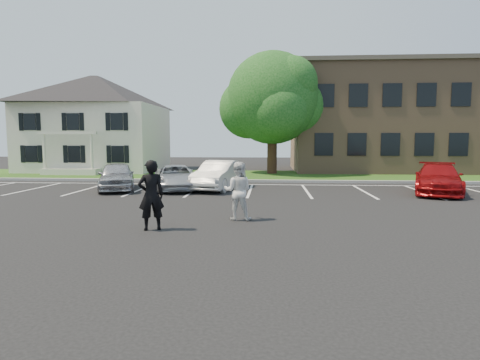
% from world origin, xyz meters
% --- Properties ---
extents(ground_plane, '(90.00, 90.00, 0.00)m').
position_xyz_m(ground_plane, '(0.00, 0.00, 0.00)').
color(ground_plane, black).
rests_on(ground_plane, ground).
extents(curb, '(40.00, 0.30, 0.15)m').
position_xyz_m(curb, '(0.00, 12.00, 0.07)').
color(curb, gray).
rests_on(curb, ground).
extents(grass_strip, '(44.00, 8.00, 0.08)m').
position_xyz_m(grass_strip, '(0.00, 16.00, 0.04)').
color(grass_strip, '#133D13').
rests_on(grass_strip, ground).
extents(stall_lines, '(34.00, 5.36, 0.01)m').
position_xyz_m(stall_lines, '(1.40, 8.95, 0.01)').
color(stall_lines, silver).
rests_on(stall_lines, ground).
extents(house, '(10.30, 9.22, 7.60)m').
position_xyz_m(house, '(-13.00, 19.97, 3.83)').
color(house, beige).
rests_on(house, ground).
extents(office_building, '(22.40, 10.40, 8.30)m').
position_xyz_m(office_building, '(14.00, 21.99, 4.16)').
color(office_building, '#8A6B4F').
rests_on(office_building, ground).
extents(tree, '(7.80, 7.20, 8.80)m').
position_xyz_m(tree, '(1.24, 17.56, 5.35)').
color(tree, black).
rests_on(tree, ground).
extents(man_black_suit, '(0.86, 0.73, 1.99)m').
position_xyz_m(man_black_suit, '(-2.37, -0.87, 0.99)').
color(man_black_suit, black).
rests_on(man_black_suit, ground).
extents(man_white_shirt, '(0.94, 0.75, 1.85)m').
position_xyz_m(man_white_shirt, '(-0.05, 0.73, 0.93)').
color(man_white_shirt, silver).
rests_on(man_white_shirt, ground).
extents(car_silver_west, '(2.95, 4.49, 1.42)m').
position_xyz_m(car_silver_west, '(-6.75, 7.83, 0.71)').
color(car_silver_west, '#ABAAAF').
rests_on(car_silver_west, ground).
extents(car_silver_minivan, '(3.23, 4.88, 1.25)m').
position_xyz_m(car_silver_minivan, '(-3.81, 8.19, 0.62)').
color(car_silver_minivan, '#ADAFB5').
rests_on(car_silver_minivan, ground).
extents(car_white_sedan, '(2.51, 4.70, 1.47)m').
position_xyz_m(car_white_sedan, '(-1.61, 8.43, 0.74)').
color(car_white_sedan, silver).
rests_on(car_white_sedan, ground).
extents(car_red_compact, '(3.53, 5.28, 1.42)m').
position_xyz_m(car_red_compact, '(8.91, 7.62, 0.71)').
color(car_red_compact, maroon).
rests_on(car_red_compact, ground).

